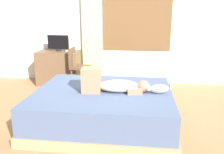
{
  "coord_description": "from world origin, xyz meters",
  "views": [
    {
      "loc": [
        0.47,
        -3.18,
        1.61
      ],
      "look_at": [
        0.06,
        0.22,
        0.65
      ],
      "focal_mm": 38.63,
      "sensor_mm": 36.0,
      "label": 1
    }
  ],
  "objects_px": {
    "tv_monitor": "(58,43)",
    "cup": "(67,49)",
    "chair_by_desk": "(77,65)",
    "cat": "(158,89)",
    "bed": "(104,107)",
    "person_lying": "(112,84)",
    "desk": "(59,68)"
  },
  "relations": [
    {
      "from": "bed",
      "to": "cup",
      "type": "bearing_deg",
      "value": 120.38
    },
    {
      "from": "person_lying",
      "to": "chair_by_desk",
      "type": "relative_size",
      "value": 1.1
    },
    {
      "from": "bed",
      "to": "cat",
      "type": "xyz_separation_m",
      "value": [
        0.76,
        -0.02,
        0.32
      ]
    },
    {
      "from": "person_lying",
      "to": "desk",
      "type": "height_order",
      "value": "person_lying"
    },
    {
      "from": "tv_monitor",
      "to": "cat",
      "type": "bearing_deg",
      "value": -42.49
    },
    {
      "from": "person_lying",
      "to": "cup",
      "type": "distance_m",
      "value": 2.27
    },
    {
      "from": "cup",
      "to": "chair_by_desk",
      "type": "height_order",
      "value": "chair_by_desk"
    },
    {
      "from": "bed",
      "to": "cup",
      "type": "height_order",
      "value": "cup"
    },
    {
      "from": "tv_monitor",
      "to": "cup",
      "type": "height_order",
      "value": "tv_monitor"
    },
    {
      "from": "person_lying",
      "to": "cat",
      "type": "xyz_separation_m",
      "value": [
        0.64,
        0.01,
        -0.05
      ]
    },
    {
      "from": "tv_monitor",
      "to": "chair_by_desk",
      "type": "height_order",
      "value": "tv_monitor"
    },
    {
      "from": "cat",
      "to": "cup",
      "type": "distance_m",
      "value": 2.66
    },
    {
      "from": "person_lying",
      "to": "cat",
      "type": "distance_m",
      "value": 0.64
    },
    {
      "from": "person_lying",
      "to": "cup",
      "type": "height_order",
      "value": "person_lying"
    },
    {
      "from": "bed",
      "to": "tv_monitor",
      "type": "relative_size",
      "value": 4.12
    },
    {
      "from": "chair_by_desk",
      "to": "person_lying",
      "type": "bearing_deg",
      "value": -60.08
    },
    {
      "from": "bed",
      "to": "chair_by_desk",
      "type": "relative_size",
      "value": 2.3
    },
    {
      "from": "bed",
      "to": "cat",
      "type": "distance_m",
      "value": 0.83
    },
    {
      "from": "desk",
      "to": "bed",
      "type": "bearing_deg",
      "value": -55.11
    },
    {
      "from": "cup",
      "to": "chair_by_desk",
      "type": "bearing_deg",
      "value": -44.78
    },
    {
      "from": "cup",
      "to": "bed",
      "type": "bearing_deg",
      "value": -59.62
    },
    {
      "from": "cat",
      "to": "chair_by_desk",
      "type": "relative_size",
      "value": 0.41
    },
    {
      "from": "bed",
      "to": "cat",
      "type": "relative_size",
      "value": 5.6
    },
    {
      "from": "cat",
      "to": "desk",
      "type": "relative_size",
      "value": 0.39
    },
    {
      "from": "desk",
      "to": "cup",
      "type": "bearing_deg",
      "value": 8.15
    },
    {
      "from": "chair_by_desk",
      "to": "cat",
      "type": "bearing_deg",
      "value": -45.67
    },
    {
      "from": "person_lying",
      "to": "cat",
      "type": "bearing_deg",
      "value": 0.96
    },
    {
      "from": "chair_by_desk",
      "to": "tv_monitor",
      "type": "bearing_deg",
      "value": 150.85
    },
    {
      "from": "desk",
      "to": "cup",
      "type": "distance_m",
      "value": 0.45
    },
    {
      "from": "person_lying",
      "to": "tv_monitor",
      "type": "xyz_separation_m",
      "value": [
        -1.4,
        1.88,
        0.3
      ]
    },
    {
      "from": "bed",
      "to": "person_lying",
      "type": "height_order",
      "value": "person_lying"
    },
    {
      "from": "tv_monitor",
      "to": "bed",
      "type": "bearing_deg",
      "value": -55.32
    }
  ]
}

